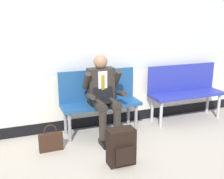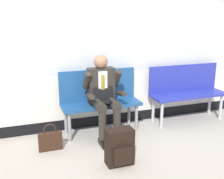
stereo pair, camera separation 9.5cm
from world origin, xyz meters
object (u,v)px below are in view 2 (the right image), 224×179
(bench_with_person, at_px, (100,97))
(person_seated, at_px, (104,94))
(backpack, at_px, (120,147))
(handbag, at_px, (50,141))
(bench_empty, at_px, (186,88))

(bench_with_person, bearing_deg, person_seated, -90.00)
(backpack, distance_m, handbag, 1.02)
(bench_empty, bearing_deg, person_seated, -172.66)
(bench_with_person, bearing_deg, bench_empty, -0.04)
(backpack, xyz_separation_m, handbag, (-0.77, 0.67, -0.09))
(person_seated, height_order, backpack, person_seated)
(bench_with_person, height_order, person_seated, person_seated)
(bench_empty, relative_size, backpack, 2.90)
(bench_with_person, relative_size, person_seated, 0.99)
(bench_empty, xyz_separation_m, person_seated, (-1.59, -0.21, 0.10))
(bench_with_person, distance_m, person_seated, 0.23)
(backpack, relative_size, handbag, 1.21)
(bench_with_person, height_order, handbag, bench_with_person)
(person_seated, relative_size, backpack, 2.66)
(bench_empty, height_order, backpack, bench_empty)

